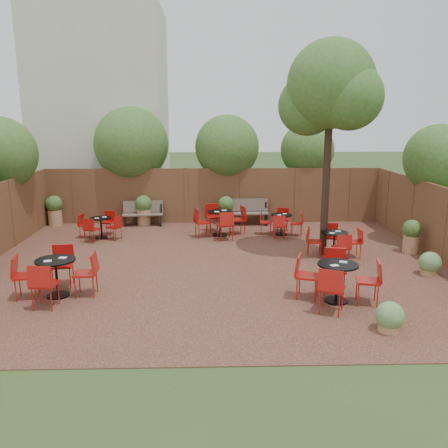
{
  "coord_description": "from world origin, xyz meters",
  "views": [
    {
      "loc": [
        -0.09,
        -11.41,
        3.78
      ],
      "look_at": [
        0.24,
        0.5,
        1.0
      ],
      "focal_mm": 36.83,
      "sensor_mm": 36.0,
      "label": 1
    }
  ],
  "objects": [
    {
      "name": "ground",
      "position": [
        0.0,
        0.0,
        0.0
      ],
      "size": [
        80.0,
        80.0,
        0.0
      ],
      "primitive_type": "plane",
      "color": "#354F23",
      "rests_on": "ground"
    },
    {
      "name": "courtyard_paving",
      "position": [
        0.0,
        0.0,
        0.01
      ],
      "size": [
        12.0,
        10.0,
        0.02
      ],
      "primitive_type": "cube",
      "color": "#371D16",
      "rests_on": "ground"
    },
    {
      "name": "fence_back",
      "position": [
        0.0,
        5.0,
        1.0
      ],
      "size": [
        12.0,
        0.08,
        2.0
      ],
      "primitive_type": "cube",
      "color": "brown",
      "rests_on": "ground"
    },
    {
      "name": "fence_right",
      "position": [
        6.0,
        0.0,
        1.0
      ],
      "size": [
        0.08,
        10.0,
        2.0
      ],
      "primitive_type": "cube",
      "color": "brown",
      "rests_on": "ground"
    },
    {
      "name": "neighbour_building",
      "position": [
        -4.5,
        8.0,
        4.0
      ],
      "size": [
        5.0,
        4.0,
        8.0
      ],
      "primitive_type": "cube",
      "color": "beige",
      "rests_on": "ground"
    },
    {
      "name": "overhang_foliage",
      "position": [
        -2.16,
        3.4,
        2.69
      ],
      "size": [
        15.34,
        10.47,
        2.71
      ],
      "color": "#35601F",
      "rests_on": "ground"
    },
    {
      "name": "courtyard_tree",
      "position": [
        3.02,
        0.89,
        4.41
      ],
      "size": [
        2.55,
        2.45,
        5.74
      ],
      "rotation": [
        0.0,
        0.0,
        0.06
      ],
      "color": "black",
      "rests_on": "courtyard_paving"
    },
    {
      "name": "park_bench_left",
      "position": [
        -2.52,
        4.62,
        0.46
      ],
      "size": [
        1.43,
        0.58,
        0.86
      ],
      "rotation": [
        0.0,
        0.0,
        0.1
      ],
      "color": "brown",
      "rests_on": "courtyard_paving"
    },
    {
      "name": "park_bench_right",
      "position": [
        1.19,
        4.63,
        0.49
      ],
      "size": [
        1.5,
        0.52,
        0.92
      ],
      "rotation": [
        0.0,
        0.0,
        0.03
      ],
      "color": "brown",
      "rests_on": "courtyard_paving"
    },
    {
      "name": "bistro_tables",
      "position": [
        0.15,
        0.42,
        0.47
      ],
      "size": [
        8.28,
        7.3,
        0.95
      ],
      "color": "black",
      "rests_on": "courtyard_paving"
    },
    {
      "name": "planters",
      "position": [
        -1.06,
        3.96,
        0.58
      ],
      "size": [
        11.76,
        4.27,
        1.06
      ],
      "color": "#AA7D55",
      "rests_on": "courtyard_paving"
    },
    {
      "name": "low_shrubs",
      "position": [
        4.67,
        -2.76,
        0.31
      ],
      "size": [
        2.76,
        3.5,
        0.64
      ],
      "color": "#AA7D55",
      "rests_on": "courtyard_paving"
    }
  ]
}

